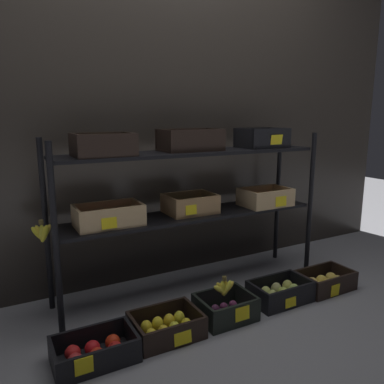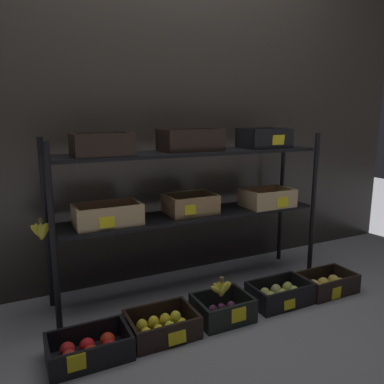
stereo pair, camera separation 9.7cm
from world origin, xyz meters
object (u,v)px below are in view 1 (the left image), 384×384
Objects in this scene: crate_ground_apple_red at (95,352)px; crate_ground_plum at (225,310)px; crate_ground_apple_gold at (325,282)px; banana_bunch_loose at (224,288)px; crate_ground_lemon at (166,327)px; crate_ground_pear at (280,293)px; display_rack at (189,182)px.

crate_ground_plum is (0.74, 0.03, 0.00)m from crate_ground_apple_red.
banana_bunch_loose is at bearing 179.46° from crate_ground_apple_gold.
banana_bunch_loose reaches higher than crate_ground_plum.
crate_ground_lemon is 0.95× the size of crate_ground_pear.
crate_ground_plum is at bearing 179.48° from crate_ground_apple_gold.
crate_ground_plum reaches higher than crate_ground_apple_gold.
crate_ground_lemon is 0.36m from crate_ground_plum.
crate_ground_pear is at bearing -44.56° from display_rack.
crate_ground_plum is 0.77m from crate_ground_apple_gold.
display_rack reaches higher than crate_ground_lemon.
display_rack is at bearing 135.44° from crate_ground_pear.
crate_ground_apple_gold is at bearing -0.54° from banana_bunch_loose.
crate_ground_apple_red is 2.55× the size of banana_bunch_loose.
crate_ground_apple_red is 0.38m from crate_ground_lemon.
display_rack reaches higher than banana_bunch_loose.
crate_ground_plum is at bearing 2.10° from crate_ground_apple_red.
banana_bunch_loose is (0.35, -0.00, 0.14)m from crate_ground_lemon.
crate_ground_pear is (0.41, -0.40, -0.66)m from display_rack.
crate_ground_apple_gold reaches higher than crate_ground_lemon.
crate_ground_apple_red is at bearing -179.24° from crate_ground_apple_gold.
crate_ground_lemon is at bearing 179.93° from banana_bunch_loose.
display_rack reaches higher than crate_ground_apple_gold.
crate_ground_apple_gold is 0.80m from banana_bunch_loose.
display_rack is at bearing 89.42° from banana_bunch_loose.
crate_ground_apple_red is 1.09× the size of crate_ground_lemon.
crate_ground_pear is at bearing 0.44° from crate_ground_lemon.
crate_ground_lemon is 0.38m from banana_bunch_loose.
crate_ground_apple_gold is (0.37, -0.01, -0.01)m from crate_ground_pear.
crate_ground_lemon is at bearing 4.24° from crate_ground_apple_red.
display_rack is 0.78m from crate_ground_plum.
crate_ground_pear is 0.37m from crate_ground_apple_gold.
crate_ground_apple_gold is 2.42× the size of banana_bunch_loose.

